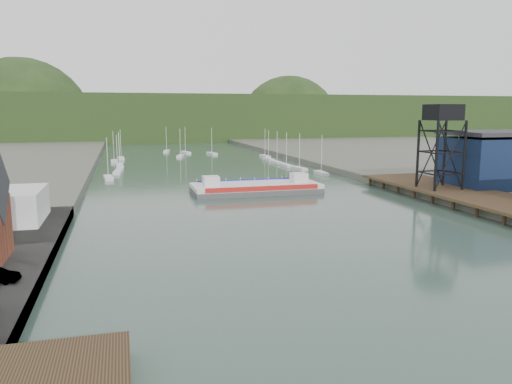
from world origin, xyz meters
TOP-DOWN VIEW (x-y plane):
  - ground at (0.00, 0.00)m, footprint 600.00×600.00m
  - east_pier at (37.00, 45.00)m, footprint 14.00×70.00m
  - lift_tower at (35.00, 58.00)m, footprint 6.50×6.50m
  - blue_shed at (50.00, 60.00)m, footprint 20.50×14.50m
  - marina_sailboats at (0.08, 138.46)m, footprint 57.71×92.65m
  - distant_hills at (-3.98, 301.35)m, footprint 500.00×120.00m
  - chain_ferry at (2.78, 74.54)m, footprint 26.51×11.01m

SIDE VIEW (x-z plane):
  - ground at x=0.00m, z-range 0.00..0.00m
  - marina_sailboats at x=0.08m, z-range -0.10..0.80m
  - chain_ferry at x=2.78m, z-range -0.81..2.99m
  - east_pier at x=37.00m, z-range 0.67..3.12m
  - blue_shed at x=50.00m, z-range 1.41..12.71m
  - distant_hills at x=-3.98m, z-range -29.62..50.38m
  - lift_tower at x=35.00m, z-range 7.65..23.65m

